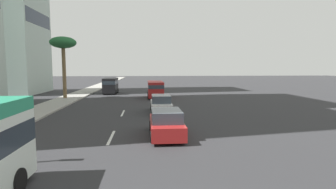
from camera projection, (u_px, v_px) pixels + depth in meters
The scene contains 9 objects.
ground_plane at pixel (130, 99), 35.11m from camera, with size 198.00×198.00×0.00m, color #2D2D30.
sidewalk_right at pixel (68, 99), 34.40m from camera, with size 162.00×3.36×0.15m, color #9E9B93.
lane_stripe_mid at pixel (111, 137), 15.72m from camera, with size 3.20×0.16×0.01m, color silver.
lane_stripe_far at pixel (123, 113), 24.13m from camera, with size 3.20×0.16×0.01m, color silver.
van_lead at pixel (155, 88), 36.38m from camera, with size 5.38×2.17×2.24m.
car_third at pixel (166, 124), 15.98m from camera, with size 4.68×1.95×1.62m.
van_fourth at pixel (111, 85), 42.42m from camera, with size 4.91×2.11×2.47m.
car_fifth at pixel (161, 104), 24.38m from camera, with size 4.64×1.87×1.64m.
palm_tree at pixel (63, 45), 34.36m from camera, with size 3.34×3.34×7.98m.
Camera 1 is at (-3.68, -2.01, 4.12)m, focal length 28.36 mm.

